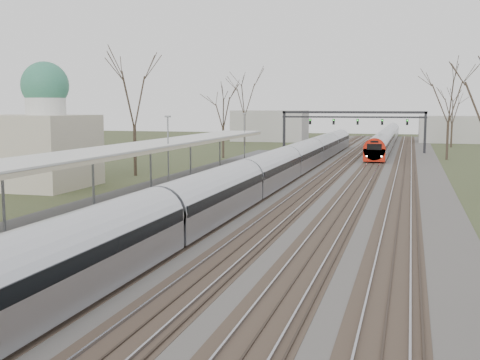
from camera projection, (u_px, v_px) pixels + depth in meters
The scene contains 8 objects.
track_bed at pixel (324, 173), 60.18m from camera, with size 24.00×160.00×0.22m.
platform at pixel (170, 188), 45.94m from camera, with size 3.50×69.00×1.00m, color #9E9B93.
canopy at pixel (144, 147), 41.22m from camera, with size 4.10×50.00×3.11m.
dome_building at pixel (29, 143), 49.47m from camera, with size 10.00×8.00×10.30m.
signal_gantry at pixel (353, 119), 88.23m from camera, with size 21.00×0.59×6.08m.
tree_west_far at pixel (134, 93), 57.22m from camera, with size 5.50×5.50×11.33m.
train_near at pixel (287, 163), 56.10m from camera, with size 2.62×90.21×3.05m.
train_far at pixel (387, 137), 105.80m from camera, with size 2.62×75.21×3.05m.
Camera 1 is at (8.54, -4.84, 6.64)m, focal length 45.00 mm.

